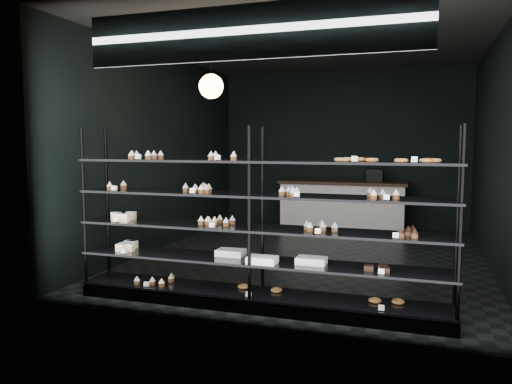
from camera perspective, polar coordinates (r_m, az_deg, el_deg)
room at (r=7.51m, az=6.38°, el=4.56°), size 5.01×6.01×3.20m
display_shelf at (r=5.28m, az=-0.32°, el=-6.50°), size 4.00×0.50×1.91m
signage at (r=4.79m, az=-1.08°, el=17.80°), size 3.30×0.05×0.50m
pendant_lamp at (r=6.46m, az=-5.15°, el=11.94°), size 0.31×0.31×0.88m
service_counter at (r=10.03m, az=9.88°, el=-1.50°), size 2.48×0.65×1.23m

